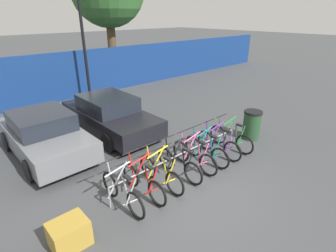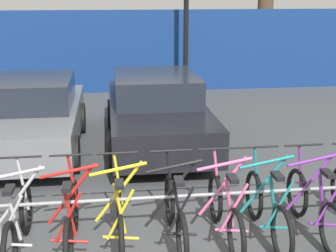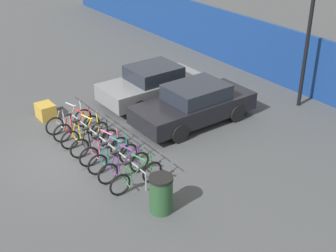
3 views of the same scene
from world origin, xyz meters
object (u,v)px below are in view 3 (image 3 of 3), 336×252
(bicycle_purple, at_px, (124,166))
(car_grey, at_px, (152,84))
(lamp_post, at_px, (312,12))
(cargo_crate, at_px, (46,111))
(car_black, at_px, (194,104))
(trash_bin, at_px, (161,194))
(bicycle_black, at_px, (95,142))
(bicycle_red, at_px, (77,127))
(bicycle_pink, at_px, (104,150))
(bike_rack, at_px, (103,141))
(bicycle_green, at_px, (136,177))
(bicycle_silver, at_px, (69,121))
(bicycle_yellow, at_px, (85,134))
(bicycle_teal, at_px, (113,158))

(bicycle_purple, height_order, car_grey, car_grey)
(lamp_post, distance_m, cargo_crate, 10.02)
(car_black, bearing_deg, trash_bin, -48.43)
(bicycle_black, xyz_separation_m, bicycle_purple, (1.74, 0.00, 0.00))
(bicycle_black, distance_m, lamp_post, 8.71)
(bicycle_red, relative_size, bicycle_pink, 1.00)
(bike_rack, distance_m, lamp_post, 8.49)
(bicycle_black, height_order, cargo_crate, bicycle_black)
(trash_bin, xyz_separation_m, cargo_crate, (-6.82, -0.24, -0.24))
(bicycle_red, xyz_separation_m, trash_bin, (4.84, -0.03, 0.14))
(bicycle_red, distance_m, bicycle_purple, 2.97)
(bicycle_green, relative_size, cargo_crate, 2.44)
(car_black, bearing_deg, bicycle_black, -92.56)
(bicycle_silver, height_order, bicycle_yellow, same)
(bike_rack, height_order, car_black, car_black)
(bicycle_purple, bearing_deg, bicycle_teal, -176.72)
(bicycle_yellow, relative_size, trash_bin, 1.66)
(bicycle_pink, height_order, bicycle_purple, same)
(bicycle_red, bearing_deg, car_grey, 106.27)
(bicycle_purple, xyz_separation_m, car_grey, (-3.97, 3.71, 0.31))
(bicycle_silver, xyz_separation_m, bicycle_pink, (2.44, 0.00, 0.00))
(bicycle_green, height_order, lamp_post, lamp_post)
(bicycle_red, xyz_separation_m, bicycle_yellow, (0.56, 0.00, 0.00))
(bicycle_yellow, relative_size, car_grey, 0.43)
(cargo_crate, bearing_deg, bicycle_silver, 10.85)
(bike_rack, distance_m, bicycle_yellow, 0.97)
(bicycle_teal, height_order, cargo_crate, bicycle_teal)
(bicycle_red, relative_size, bicycle_yellow, 1.00)
(bicycle_yellow, distance_m, lamp_post, 8.85)
(bicycle_purple, bearing_deg, cargo_crate, -173.68)
(bicycle_black, distance_m, bicycle_pink, 0.61)
(bicycle_black, distance_m, cargo_crate, 3.22)
(bicycle_silver, relative_size, trash_bin, 1.66)
(car_grey, bearing_deg, trash_bin, -32.61)
(bike_rack, xyz_separation_m, cargo_crate, (-3.49, -0.41, -0.22))
(bike_rack, distance_m, bicycle_green, 2.13)
(bike_rack, bearing_deg, bicycle_pink, -24.46)
(bicycle_teal, xyz_separation_m, car_grey, (-3.36, 3.71, 0.31))
(bicycle_yellow, height_order, bicycle_green, same)
(bicycle_silver, bearing_deg, car_grey, 94.34)
(bicycle_purple, height_order, bicycle_green, same)
(bike_rack, height_order, bicycle_pink, bicycle_pink)
(bike_rack, height_order, bicycle_red, bicycle_red)
(bicycle_black, xyz_separation_m, bicycle_green, (2.40, 0.00, 0.00))
(bicycle_pink, xyz_separation_m, trash_bin, (3.00, -0.03, 0.14))
(bicycle_black, bearing_deg, bike_rack, 25.71)
(bike_rack, distance_m, bicycle_teal, 0.88)
(bicycle_teal, bearing_deg, bicycle_pink, -176.42)
(bicycle_teal, bearing_deg, bicycle_purple, 3.58)
(bicycle_purple, xyz_separation_m, car_black, (-1.57, 3.85, 0.31))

